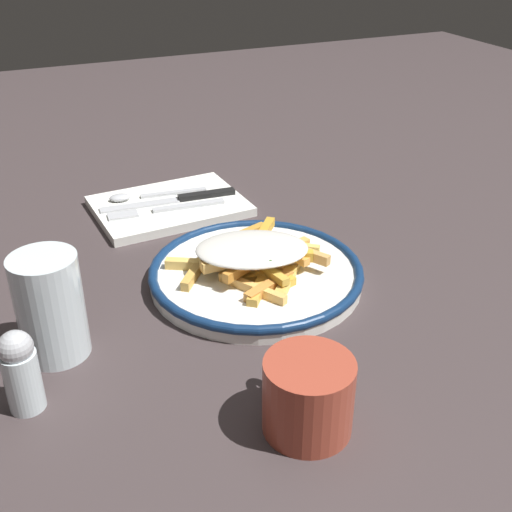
# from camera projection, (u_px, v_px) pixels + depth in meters

# --- Properties ---
(ground_plane) EXTENTS (2.60, 2.60, 0.00)m
(ground_plane) POSITION_uv_depth(u_px,v_px,m) (256.00, 282.00, 0.81)
(ground_plane) COLOR #3D3233
(plate) EXTENTS (0.27, 0.27, 0.02)m
(plate) POSITION_uv_depth(u_px,v_px,m) (256.00, 273.00, 0.80)
(plate) COLOR white
(plate) RESTS_ON ground_plane
(fries_heap) EXTENTS (0.19, 0.20, 0.04)m
(fries_heap) POSITION_uv_depth(u_px,v_px,m) (255.00, 256.00, 0.79)
(fries_heap) COLOR gold
(fries_heap) RESTS_ON plate
(napkin) EXTENTS (0.18, 0.23, 0.01)m
(napkin) POSITION_uv_depth(u_px,v_px,m) (169.00, 206.00, 0.99)
(napkin) COLOR white
(napkin) RESTS_ON ground_plane
(fork) EXTENTS (0.03, 0.18, 0.00)m
(fork) POSITION_uv_depth(u_px,v_px,m) (166.00, 209.00, 0.96)
(fork) COLOR silver
(fork) RESTS_ON napkin
(knife) EXTENTS (0.03, 0.21, 0.01)m
(knife) POSITION_uv_depth(u_px,v_px,m) (181.00, 199.00, 0.99)
(knife) COLOR black
(knife) RESTS_ON napkin
(spoon) EXTENTS (0.03, 0.15, 0.01)m
(spoon) POSITION_uv_depth(u_px,v_px,m) (141.00, 196.00, 1.00)
(spoon) COLOR silver
(spoon) RESTS_ON napkin
(water_glass) EXTENTS (0.07, 0.07, 0.12)m
(water_glass) POSITION_uv_depth(u_px,v_px,m) (50.00, 307.00, 0.66)
(water_glass) COLOR silver
(water_glass) RESTS_ON ground_plane
(coffee_mug) EXTENTS (0.11, 0.08, 0.07)m
(coffee_mug) POSITION_uv_depth(u_px,v_px,m) (307.00, 395.00, 0.57)
(coffee_mug) COLOR #AA4430
(coffee_mug) RESTS_ON ground_plane
(salt_shaker) EXTENTS (0.03, 0.03, 0.09)m
(salt_shaker) POSITION_uv_depth(u_px,v_px,m) (21.00, 371.00, 0.59)
(salt_shaker) COLOR silver
(salt_shaker) RESTS_ON ground_plane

